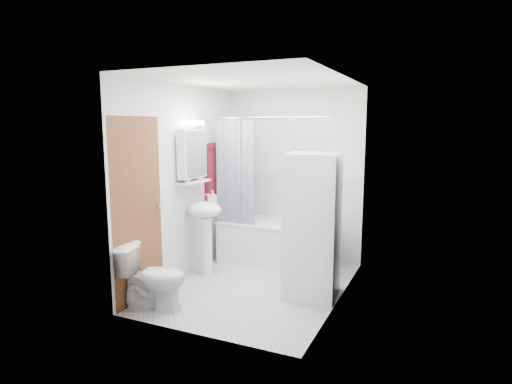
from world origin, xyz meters
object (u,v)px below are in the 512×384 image
at_px(washer_dryer, 312,226).
at_px(toilet, 153,277).
at_px(bathtub, 277,240).
at_px(sink, 205,221).

height_order(washer_dryer, toilet, washer_dryer).
bearing_deg(bathtub, toilet, -108.24).
height_order(bathtub, sink, sink).
relative_size(sink, toilet, 1.50).
bearing_deg(washer_dryer, sink, 171.45).
bearing_deg(sink, washer_dryer, -3.58).
relative_size(sink, washer_dryer, 0.65).
xyz_separation_m(bathtub, washer_dryer, (0.76, -0.88, 0.48)).
distance_m(bathtub, toilet, 2.02).
xyz_separation_m(washer_dryer, toilet, (-1.40, -1.04, -0.46)).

